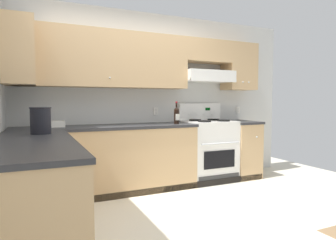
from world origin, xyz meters
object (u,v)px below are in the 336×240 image
Objects in this scene: stove at (209,150)px; bucket at (41,120)px; bowl at (51,125)px; wine_bottle at (176,115)px.

stove reaches higher than bucket.
bowl is at bearing 178.11° from stove.
wine_bottle is 0.99× the size of bowl.
bucket is at bearing -163.41° from stove.
wine_bottle is at bearing 18.76° from bucket.
stove is 2.58m from bucket.
stove is 2.33m from bowl.
wine_bottle is at bearing -6.28° from bowl.
wine_bottle reaches higher than stove.
bucket is (-1.80, -0.61, 0.01)m from wine_bottle.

